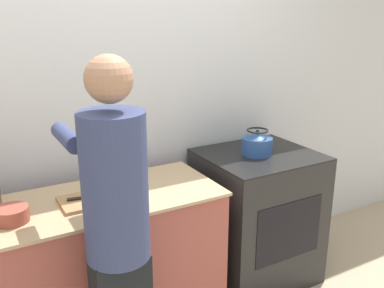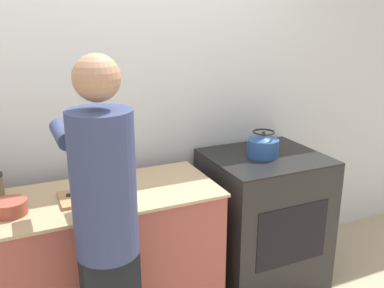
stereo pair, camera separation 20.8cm
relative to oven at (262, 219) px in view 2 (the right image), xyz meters
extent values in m
cube|color=silver|center=(-0.85, 0.40, 0.83)|extent=(8.00, 0.05, 2.60)
cube|color=#9E4C42|center=(-1.28, -0.04, -0.04)|extent=(1.60, 0.58, 0.86)
cube|color=tan|center=(-1.28, -0.04, 0.40)|extent=(1.63, 0.61, 0.02)
cube|color=black|center=(0.00, 0.00, -0.01)|extent=(0.75, 0.67, 0.92)
cube|color=black|center=(0.00, 0.00, 0.46)|extent=(0.75, 0.67, 0.01)
cube|color=black|center=(0.00, -0.33, 0.04)|extent=(0.53, 0.01, 0.41)
cylinder|color=navy|center=(-1.20, -0.52, 0.66)|extent=(0.29, 0.29, 0.67)
sphere|color=#A87A5B|center=(-1.20, -0.52, 1.13)|extent=(0.20, 0.20, 0.20)
cylinder|color=navy|center=(-1.32, -0.24, 0.84)|extent=(0.08, 0.30, 0.08)
cylinder|color=navy|center=(-1.08, -0.24, 0.84)|extent=(0.08, 0.30, 0.08)
cube|color=#A87A4C|center=(-1.19, -0.06, 0.42)|extent=(0.31, 0.23, 0.02)
cube|color=silver|center=(-1.17, -0.06, 0.43)|extent=(0.13, 0.06, 0.01)
cube|color=black|center=(-1.27, -0.04, 0.43)|extent=(0.08, 0.04, 0.01)
cylinder|color=#284C8C|center=(-0.03, 0.00, 0.53)|extent=(0.21, 0.21, 0.12)
cone|color=#284C8C|center=(-0.03, 0.00, 0.60)|extent=(0.17, 0.17, 0.03)
sphere|color=black|center=(-0.03, 0.00, 0.63)|extent=(0.02, 0.02, 0.02)
torus|color=black|center=(-0.03, 0.00, 0.63)|extent=(0.15, 0.15, 0.01)
cylinder|color=#9E4738|center=(-1.59, -0.10, 0.45)|extent=(0.16, 0.16, 0.07)
camera|label=1|loc=(-1.75, -2.16, 1.39)|focal=40.00mm
camera|label=2|loc=(-1.56, -2.25, 1.39)|focal=40.00mm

